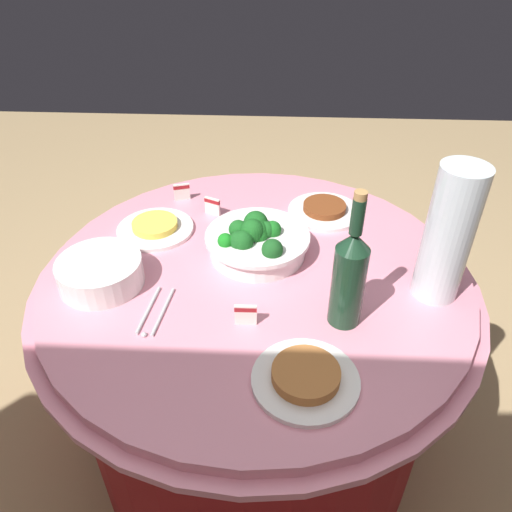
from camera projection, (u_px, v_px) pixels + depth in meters
name	position (u px, v px, depth m)	size (l,w,h in m)	color
ground_plane	(256.00, 437.00, 1.74)	(6.00, 6.00, 0.00)	tan
buffet_table	(256.00, 365.00, 1.51)	(1.16, 1.16, 0.74)	maroon
broccoli_bowl	(256.00, 241.00, 1.33)	(0.28, 0.28, 0.12)	white
plate_stack	(100.00, 272.00, 1.24)	(0.21, 0.21, 0.07)	white
wine_bottle	(349.00, 276.00, 1.08)	(0.07, 0.07, 0.34)	#193924
decorative_fruit_vase	(446.00, 242.00, 1.14)	(0.11, 0.11, 0.34)	silver
serving_tongs	(155.00, 313.00, 1.17)	(0.06, 0.17, 0.01)	silver
food_plate_peanuts	(306.00, 377.00, 1.00)	(0.22, 0.22, 0.04)	white
food_plate_fried_egg	(155.00, 227.00, 1.44)	(0.22, 0.22, 0.03)	white
food_plate_stir_fry	(324.00, 210.00, 1.52)	(0.22, 0.22, 0.03)	white
label_placard_front	(246.00, 314.00, 1.12)	(0.05, 0.01, 0.05)	white
label_placard_mid	(212.00, 205.00, 1.50)	(0.05, 0.03, 0.05)	white
label_placard_rear	(182.00, 191.00, 1.57)	(0.05, 0.02, 0.05)	white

